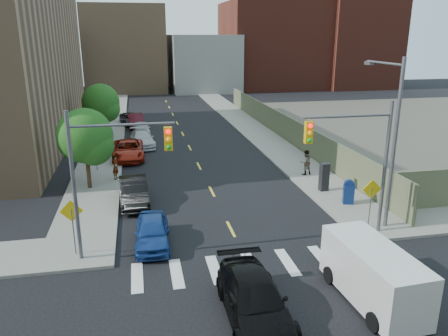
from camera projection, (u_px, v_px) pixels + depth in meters
name	position (u px, v px, depth m)	size (l,w,h in m)	color
ground	(277.00, 320.00, 15.97)	(160.00, 160.00, 0.00)	black
sidewalk_nw	(111.00, 119.00, 53.39)	(3.50, 73.00, 0.15)	gray
sidewalk_ne	(235.00, 115.00, 56.31)	(3.50, 73.00, 0.15)	gray
fence_north	(282.00, 126.00, 43.66)	(0.12, 44.00, 2.50)	#606244
gravel_lot	(431.00, 127.00, 49.37)	(36.00, 42.00, 0.06)	#595447
bg_bldg_west	(32.00, 59.00, 75.68)	(14.00, 18.00, 12.00)	#592319
bg_bldg_midwest	(125.00, 49.00, 80.14)	(14.00, 16.00, 15.00)	#8C6B4C
bg_bldg_center	(203.00, 63.00, 81.63)	(12.00, 16.00, 10.00)	gray
bg_bldg_east	(272.00, 45.00, 85.27)	(18.00, 18.00, 16.00)	#592319
bg_bldg_fareast	(352.00, 40.00, 86.12)	(14.00, 16.00, 18.00)	#592319
smokestack	(374.00, 13.00, 85.41)	(1.80, 1.80, 28.00)	#8C6B4C
signal_nw	(108.00, 165.00, 19.14)	(4.59, 0.30, 7.00)	#59595E
signal_ne	(359.00, 151.00, 21.40)	(4.59, 0.30, 7.00)	#59595E
streetlight_ne	(391.00, 132.00, 22.46)	(0.25, 3.70, 9.00)	#59595E
warn_sign_nw	(72.00, 217.00, 20.01)	(1.06, 0.06, 2.83)	#59595E
warn_sign_ne	(371.00, 195.00, 22.84)	(1.06, 0.06, 2.83)	#59595E
warn_sign_midwest	(95.00, 146.00, 32.67)	(1.06, 0.06, 2.83)	#59595E
tree_west_near	(85.00, 139.00, 28.49)	(3.66, 3.64, 5.52)	#332114
tree_west_far	(101.00, 105.00, 42.55)	(3.66, 3.64, 5.52)	#332114
parked_car_blue	(152.00, 232.00, 21.53)	(1.67, 4.16, 1.42)	navy
parked_car_black	(134.00, 191.00, 26.82)	(1.66, 4.76, 1.57)	black
parked_car_red	(128.00, 150.00, 36.56)	(2.55, 5.52, 1.54)	#9E200F
parked_car_silver	(142.00, 139.00, 40.65)	(2.02, 4.96, 1.44)	#B6BBBF
parked_car_white	(142.00, 129.00, 45.15)	(1.67, 4.15, 1.41)	silver
parked_car_maroon	(136.00, 121.00, 48.71)	(1.65, 4.73, 1.56)	#3E0C13
parked_car_grey	(129.00, 119.00, 50.85)	(2.12, 4.60, 1.28)	#222227
black_sedan	(254.00, 300.00, 15.88)	(2.18, 5.35, 1.55)	black
cargo_van	(371.00, 272.00, 16.96)	(2.33, 5.09, 2.28)	silver
mailbox	(349.00, 192.00, 26.45)	(0.74, 0.64, 1.52)	navy
payphone	(324.00, 177.00, 28.62)	(0.55, 0.45, 1.85)	black
pedestrian_west	(116.00, 167.00, 30.92)	(0.64, 0.42, 1.75)	gray
pedestrian_east	(306.00, 162.00, 31.93)	(0.89, 0.69, 1.83)	gray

